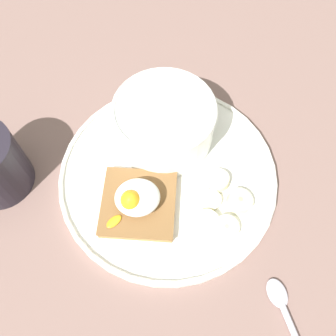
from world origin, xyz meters
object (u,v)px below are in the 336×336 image
(oatmeal_bowl, at_px, (161,122))
(spoon, at_px, (285,312))
(banana_slice_left, at_px, (226,228))
(banana_slice_front, at_px, (210,200))
(banana_slice_back, at_px, (240,201))
(toast_slice, at_px, (139,204))
(banana_slice_right, at_px, (217,180))
(poached_egg, at_px, (136,198))
(banana_slice_inner, at_px, (206,222))

(oatmeal_bowl, relative_size, spoon, 1.28)
(banana_slice_left, bearing_deg, banana_slice_front, -69.19)
(banana_slice_front, relative_size, banana_slice_back, 0.96)
(toast_slice, height_order, spoon, toast_slice)
(banana_slice_front, bearing_deg, spoon, 116.36)
(banana_slice_back, bearing_deg, toast_slice, -2.80)
(banana_slice_left, height_order, banana_slice_right, same)
(poached_egg, height_order, banana_slice_inner, poached_egg)
(poached_egg, xyz_separation_m, banana_slice_inner, (-0.09, 0.03, -0.02))
(banana_slice_inner, xyz_separation_m, spoon, (-0.08, 0.12, -0.01))
(poached_egg, bearing_deg, toast_slice, -141.65)
(toast_slice, bearing_deg, oatmeal_bowl, -109.30)
(banana_slice_front, xyz_separation_m, banana_slice_left, (-0.02, 0.04, 0.00))
(banana_slice_front, distance_m, banana_slice_right, 0.03)
(banana_slice_front, xyz_separation_m, banana_slice_back, (-0.04, 0.01, 0.00))
(banana_slice_left, height_order, banana_slice_back, banana_slice_back)
(poached_egg, distance_m, banana_slice_left, 0.12)
(banana_slice_front, relative_size, banana_slice_right, 0.90)
(banana_slice_back, bearing_deg, banana_slice_left, 56.27)
(toast_slice, distance_m, spoon, 0.23)
(banana_slice_back, bearing_deg, banana_slice_inner, 28.43)
(toast_slice, xyz_separation_m, poached_egg, (0.00, 0.00, 0.02))
(toast_slice, relative_size, banana_slice_left, 2.55)
(banana_slice_back, xyz_separation_m, spoon, (-0.03, 0.14, -0.01))
(toast_slice, distance_m, banana_slice_front, 0.10)
(banana_slice_front, bearing_deg, banana_slice_right, -116.04)
(banana_slice_back, relative_size, banana_slice_right, 0.94)
(oatmeal_bowl, bearing_deg, banana_slice_inner, 108.89)
(banana_slice_front, relative_size, banana_slice_left, 0.95)
(banana_slice_inner, bearing_deg, banana_slice_left, 159.82)
(banana_slice_left, height_order, banana_slice_inner, banana_slice_inner)
(poached_egg, relative_size, banana_slice_back, 1.72)
(oatmeal_bowl, bearing_deg, spoon, 116.91)
(banana_slice_front, distance_m, spoon, 0.16)
(poached_egg, distance_m, banana_slice_inner, 0.10)
(toast_slice, distance_m, poached_egg, 0.02)
(banana_slice_inner, relative_size, spoon, 0.36)
(banana_slice_right, height_order, banana_slice_inner, same)
(poached_egg, height_order, banana_slice_back, poached_egg)
(banana_slice_right, bearing_deg, spoon, 108.74)
(banana_slice_inner, distance_m, spoon, 0.14)
(oatmeal_bowl, distance_m, banana_slice_inner, 0.15)
(banana_slice_left, bearing_deg, banana_slice_right, -88.42)
(banana_slice_inner, bearing_deg, oatmeal_bowl, -71.11)
(banana_slice_back, bearing_deg, spoon, 103.45)
(toast_slice, relative_size, poached_egg, 1.50)
(poached_egg, bearing_deg, banana_slice_front, -179.98)
(banana_slice_inner, bearing_deg, spoon, 125.43)
(banana_slice_left, distance_m, banana_slice_right, 0.07)
(oatmeal_bowl, xyz_separation_m, banana_slice_left, (-0.07, 0.15, -0.03))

